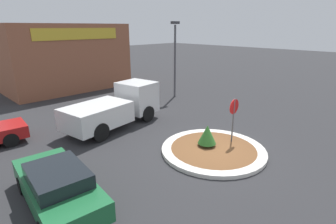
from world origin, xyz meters
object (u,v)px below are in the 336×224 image
object	(u,v)px
utility_truck	(117,107)
light_pole	(175,54)
parked_sedan_green	(58,185)
stop_sign	(234,113)

from	to	relation	value
utility_truck	light_pole	distance (m)	7.86
utility_truck	parked_sedan_green	bearing A→B (deg)	-147.98
utility_truck	parked_sedan_green	distance (m)	7.20
stop_sign	light_pole	distance (m)	9.79
stop_sign	utility_truck	bearing A→B (deg)	111.45
stop_sign	light_pole	bearing A→B (deg)	60.43
stop_sign	parked_sedan_green	size ratio (longest dim) A/B	0.51
parked_sedan_green	utility_truck	bearing A→B (deg)	-43.66
utility_truck	parked_sedan_green	world-z (taller)	utility_truck
stop_sign	parked_sedan_green	xyz separation A→B (m)	(-7.89, 1.50, -0.93)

